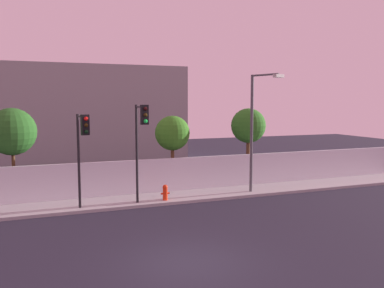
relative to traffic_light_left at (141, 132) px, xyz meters
name	(u,v)px	position (x,y,z in m)	size (l,w,h in m)	color
ground_plane	(187,263)	(-0.29, -6.95, -3.61)	(80.00, 80.00, 0.00)	#221F2D
sidewalk	(130,201)	(-0.29, 1.25, -3.53)	(36.00, 2.40, 0.15)	#A1A1A1
perimeter_wall	(125,178)	(-0.29, 2.54, -2.56)	(36.00, 0.18, 1.80)	silver
traffic_light_left	(141,132)	(0.00, 0.00, 0.00)	(0.36, 1.36, 4.75)	black
traffic_light_center	(82,140)	(-2.65, 0.07, -0.29)	(0.47, 1.19, 4.33)	black
street_lamp_curbside	(256,123)	(6.39, 0.53, 0.31)	(0.92, 1.99, 6.32)	#4C4C51
fire_hydrant	(165,192)	(1.33, 0.55, -3.04)	(0.44, 0.26, 0.79)	red
roadside_tree_midleft	(12,132)	(-5.67, 3.49, -0.07)	(2.36, 2.36, 4.74)	brown
roadside_tree_midright	(172,134)	(2.70, 3.49, -0.38)	(1.99, 1.99, 4.25)	brown
roadside_tree_rightmost	(248,126)	(7.60, 3.49, -0.06)	(2.12, 2.12, 4.64)	brown
low_building_distant	(93,114)	(0.01, 16.54, 0.37)	(14.77, 6.00, 7.95)	gray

